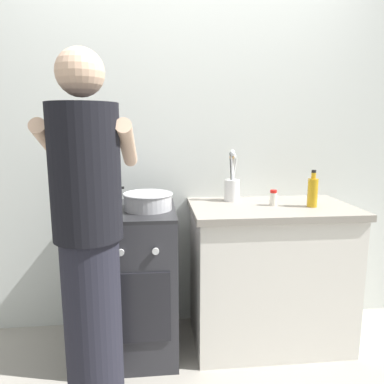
# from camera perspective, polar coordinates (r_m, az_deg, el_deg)

# --- Properties ---
(ground) EXTENTS (6.00, 6.00, 0.00)m
(ground) POSITION_cam_1_polar(r_m,az_deg,el_deg) (2.42, -0.98, -24.55)
(ground) COLOR gray
(back_wall) EXTENTS (3.20, 0.10, 2.50)m
(back_wall) POSITION_cam_1_polar(r_m,az_deg,el_deg) (2.51, 2.55, 7.25)
(back_wall) COLOR silver
(back_wall) RESTS_ON ground
(countertop) EXTENTS (1.00, 0.60, 0.90)m
(countertop) POSITION_cam_1_polar(r_m,az_deg,el_deg) (2.43, 12.02, -12.45)
(countertop) COLOR silver
(countertop) RESTS_ON ground
(stove_range) EXTENTS (0.60, 0.62, 0.90)m
(stove_range) POSITION_cam_1_polar(r_m,az_deg,el_deg) (2.33, -10.19, -13.49)
(stove_range) COLOR #2D2D33
(stove_range) RESTS_ON ground
(pot) EXTENTS (0.28, 0.21, 0.13)m
(pot) POSITION_cam_1_polar(r_m,az_deg,el_deg) (2.20, -14.24, -0.95)
(pot) COLOR #38383D
(pot) RESTS_ON stove_range
(mixing_bowl) EXTENTS (0.29, 0.29, 0.10)m
(mixing_bowl) POSITION_cam_1_polar(r_m,az_deg,el_deg) (2.15, -6.93, -1.32)
(mixing_bowl) COLOR #B7B7BC
(mixing_bowl) RESTS_ON stove_range
(utensil_crock) EXTENTS (0.10, 0.10, 0.33)m
(utensil_crock) POSITION_cam_1_polar(r_m,az_deg,el_deg) (2.38, 6.28, 1.12)
(utensil_crock) COLOR silver
(utensil_crock) RESTS_ON countertop
(spice_bottle) EXTENTS (0.04, 0.04, 0.10)m
(spice_bottle) POSITION_cam_1_polar(r_m,az_deg,el_deg) (2.29, 12.66, -0.91)
(spice_bottle) COLOR silver
(spice_bottle) RESTS_ON countertop
(oil_bottle) EXTENTS (0.06, 0.06, 0.23)m
(oil_bottle) POSITION_cam_1_polar(r_m,az_deg,el_deg) (2.31, 18.43, 0.04)
(oil_bottle) COLOR gold
(oil_bottle) RESTS_ON countertop
(person) EXTENTS (0.41, 0.50, 1.70)m
(person) POSITION_cam_1_polar(r_m,az_deg,el_deg) (1.69, -15.80, -8.21)
(person) COLOR black
(person) RESTS_ON ground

